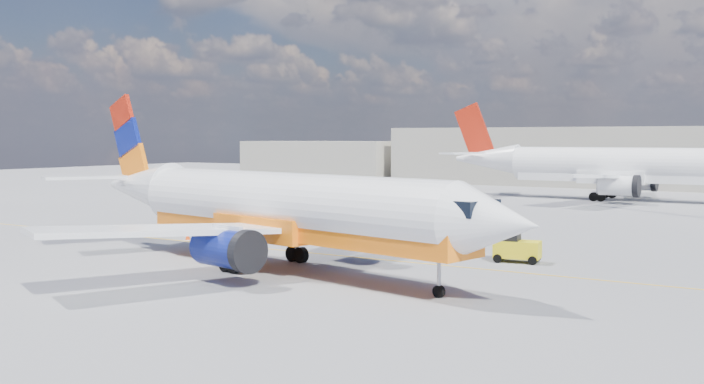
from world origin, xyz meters
The scene contains 8 objects.
ground centered at (0.00, 0.00, 0.00)m, with size 240.00×240.00×0.00m, color slate.
taxi_line centered at (0.00, 3.00, 0.01)m, with size 70.00×0.15×0.01m, color gold.
terminal_main centered at (5.00, 75.00, 4.00)m, with size 70.00×14.00×8.00m, color #ADA694.
terminal_annex centered at (-45.00, 72.00, 3.00)m, with size 26.00×10.00×6.00m, color #ADA694.
main_jet centered at (2.11, -2.47, 3.13)m, with size 31.08×23.96×9.38m.
second_jet centered at (6.09, 51.06, 3.56)m, with size 35.18×27.86×10.67m.
gse_tug centered at (11.62, 6.04, 0.80)m, with size 2.55×1.80×1.70m.
traffic_cone centered at (-9.48, 3.41, 0.26)m, with size 0.38×0.38×0.53m.
Camera 1 is at (25.90, -33.78, 6.64)m, focal length 40.00 mm.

